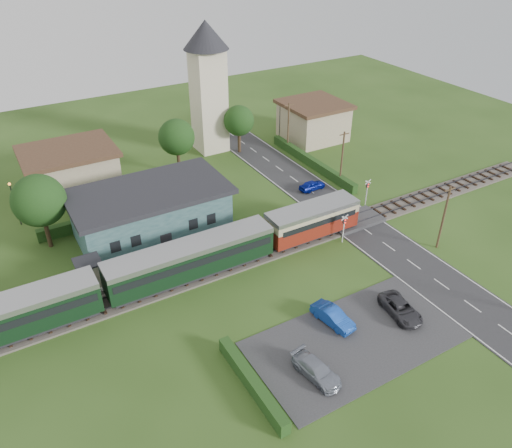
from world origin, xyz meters
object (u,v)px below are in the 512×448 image
car_park_blue (333,316)px  pedestrian_near (241,235)px  crossing_signal_near (344,225)px  car_on_road (312,185)px  house_west (71,170)px  pedestrian_far (134,267)px  train (158,269)px  equipment_hut (90,272)px  crossing_signal_far (367,189)px  house_east (313,120)px  station_building (151,212)px  car_park_dark (401,309)px  car_park_silver (316,370)px  church_tower (208,78)px

car_park_blue → pedestrian_near: pedestrian_near is taller
crossing_signal_near → car_on_road: crossing_signal_near is taller
house_west → pedestrian_far: size_ratio=6.27×
train → car_on_road: 24.57m
equipment_hut → crossing_signal_far: 31.61m
pedestrian_far → house_east: bearing=-74.3°
car_park_blue → pedestrian_far: pedestrian_far is taller
station_building → car_park_blue: bearing=-68.4°
train → crossing_signal_near: bearing=-7.2°
equipment_hut → crossing_signal_far: crossing_signal_far is taller
pedestrian_near → car_park_dark: bearing=106.5°
house_east → car_park_silver: (-26.37, -37.41, -2.10)m
train → crossing_signal_near: size_ratio=13.18×
equipment_hut → train: 6.26m
crossing_signal_far → pedestrian_far: 27.74m
station_building → pedestrian_far: (-4.13, -6.41, -1.38)m
car_park_silver → pedestrian_far: (-7.76, 18.00, 0.62)m
car_on_road → crossing_signal_far: bearing=-155.9°
car_on_road → pedestrian_near: (-13.25, -6.10, 0.57)m
house_west → pedestrian_far: house_west is taller
house_west → pedestrian_near: (12.10, -20.56, -1.59)m
equipment_hut → church_tower: 33.48m
car_park_dark → pedestrian_near: size_ratio=2.96×
church_tower → crossing_signal_far: church_tower is taller
crossing_signal_near → car_park_silver: size_ratio=0.77×
car_on_road → church_tower: bearing=13.2°
house_west → car_park_silver: (8.63, -38.41, -2.10)m
station_building → car_park_dark: 26.49m
station_building → car_park_dark: (13.74, -22.56, -2.00)m
crossing_signal_near → car_on_road: 11.73m
house_east → crossing_signal_near: bearing=-119.1°
car_on_road → station_building: bearing=84.9°
church_tower → house_west: bearing=-171.5°
car_park_dark → car_park_silver: bearing=-161.2°
crossing_signal_near → pedestrian_near: bearing=152.5°
train → house_east: bearing=34.0°
equipment_hut → station_building: station_building is taller
house_west → pedestrian_near: house_west is taller
train → car_on_road: bearing=20.4°
pedestrian_far → car_park_silver: bearing=-170.6°
crossing_signal_far → station_building: bearing=164.4°
pedestrian_near → house_east: bearing=-145.5°
train → crossing_signal_far: 26.35m
pedestrian_near → pedestrian_far: pedestrian_far is taller
station_building → car_on_road: (20.35, -0.46, -2.06)m
station_building → crossing_signal_far: 24.51m
car_park_blue → car_on_road: bearing=49.0°
train → crossing_signal_far: bearing=5.2°
train → car_park_silver: bearing=-67.9°
house_east → car_on_road: bearing=-125.6°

